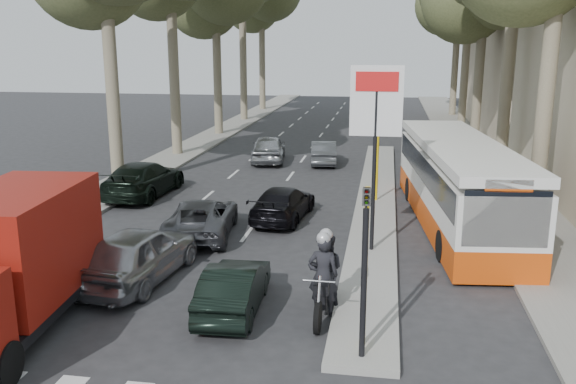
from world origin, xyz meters
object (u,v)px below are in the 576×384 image
Objects in this scene: city_bus at (458,181)px; red_truck at (8,262)px; silver_hatchback at (139,254)px; motorcycle at (324,275)px; dark_hatchback at (234,287)px.

red_truck is at bearing -142.57° from city_bus.
city_bus reaches higher than silver_hatchback.
city_bus is at bearing 64.93° from motorcycle.
red_truck is 0.51× the size of city_bus.
city_bus is at bearing -128.88° from dark_hatchback.
city_bus is 8.65m from motorcycle.
red_truck is at bearing -161.33° from motorcycle.
motorcycle is (2.11, 0.26, 0.36)m from dark_hatchback.
silver_hatchback is at bearing 168.28° from motorcycle.
silver_hatchback is 1.26× the size of dark_hatchback.
silver_hatchback is 3.71m from red_truck.
silver_hatchback is at bearing -149.31° from city_bus.
city_bus is at bearing 38.41° from red_truck.
red_truck is 2.44× the size of motorcycle.
dark_hatchback is 10.00m from city_bus.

